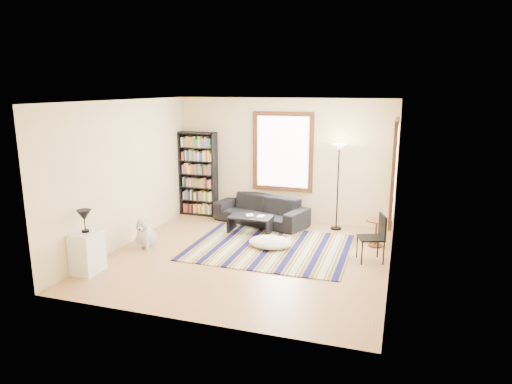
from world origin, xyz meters
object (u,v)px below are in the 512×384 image
(floor_cushion, at_px, (270,242))
(side_table, at_px, (376,233))
(sofa, at_px, (261,210))
(bookshelf, at_px, (198,174))
(white_cabinet, at_px, (87,252))
(folding_chair, at_px, (371,238))
(dog, at_px, (146,232))
(floor_lamp, at_px, (338,187))
(coffee_table, at_px, (251,224))

(floor_cushion, bearing_deg, side_table, 20.20)
(sofa, height_order, floor_cushion, sofa)
(floor_cushion, bearing_deg, sofa, 113.73)
(sofa, height_order, bookshelf, bookshelf)
(white_cabinet, bearing_deg, sofa, 61.25)
(side_table, xyz_separation_m, folding_chair, (-0.05, -0.83, 0.16))
(bookshelf, height_order, dog, bookshelf)
(floor_lamp, height_order, white_cabinet, floor_lamp)
(bookshelf, relative_size, side_table, 3.70)
(sofa, relative_size, dog, 3.60)
(coffee_table, relative_size, side_table, 1.67)
(bookshelf, relative_size, floor_lamp, 1.08)
(sofa, height_order, white_cabinet, white_cabinet)
(sofa, height_order, coffee_table, sofa)
(coffee_table, bearing_deg, dog, -138.22)
(coffee_table, height_order, dog, dog)
(coffee_table, distance_m, floor_cushion, 1.02)
(white_cabinet, relative_size, dog, 1.18)
(folding_chair, height_order, white_cabinet, folding_chair)
(sofa, bearing_deg, bookshelf, -172.51)
(floor_lamp, distance_m, folding_chair, 1.97)
(sofa, height_order, side_table, sofa)
(coffee_table, distance_m, floor_lamp, 2.03)
(side_table, relative_size, dog, 0.91)
(folding_chair, distance_m, dog, 4.23)
(sofa, distance_m, bookshelf, 1.82)
(sofa, xyz_separation_m, folding_chair, (2.53, -1.61, 0.12))
(sofa, height_order, dog, sofa)
(sofa, distance_m, floor_lamp, 1.80)
(floor_lamp, xyz_separation_m, folding_chair, (0.84, -1.71, -0.50))
(sofa, distance_m, coffee_table, 0.72)
(floor_lamp, bearing_deg, folding_chair, -63.74)
(sofa, relative_size, floor_cushion, 2.52)
(floor_cushion, relative_size, folding_chair, 0.99)
(bookshelf, height_order, floor_cushion, bookshelf)
(coffee_table, height_order, folding_chair, folding_chair)
(coffee_table, bearing_deg, floor_lamp, 25.51)
(floor_cushion, relative_size, floor_lamp, 0.46)
(folding_chair, height_order, dog, folding_chair)
(side_table, distance_m, dog, 4.46)
(sofa, relative_size, folding_chair, 2.48)
(sofa, bearing_deg, white_cabinet, -101.51)
(floor_lamp, relative_size, folding_chair, 2.16)
(sofa, distance_m, floor_cushion, 1.63)
(bookshelf, distance_m, floor_cushion, 3.03)
(bookshelf, xyz_separation_m, folding_chair, (4.19, -1.88, -0.57))
(bookshelf, height_order, folding_chair, bookshelf)
(white_cabinet, bearing_deg, coffee_table, 55.74)
(bookshelf, height_order, side_table, bookshelf)
(coffee_table, height_order, floor_lamp, floor_lamp)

